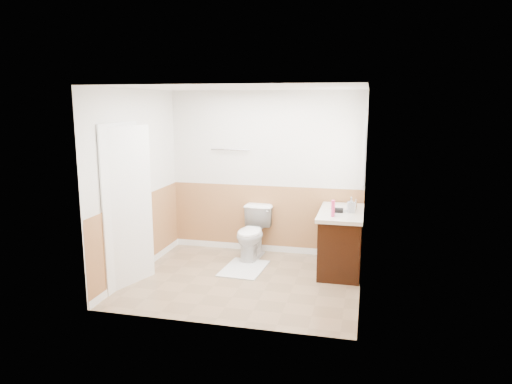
% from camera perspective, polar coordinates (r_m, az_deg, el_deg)
% --- Properties ---
extents(floor, '(3.00, 3.00, 0.00)m').
position_cam_1_polar(floor, '(6.38, -1.42, -10.57)').
color(floor, '#8C7051').
rests_on(floor, ground).
extents(ceiling, '(3.00, 3.00, 0.00)m').
position_cam_1_polar(ceiling, '(5.94, -1.54, 12.48)').
color(ceiling, white).
rests_on(ceiling, floor).
extents(wall_back, '(3.00, 0.00, 3.00)m').
position_cam_1_polar(wall_back, '(7.28, 1.16, 2.32)').
color(wall_back, silver).
rests_on(wall_back, floor).
extents(wall_front, '(3.00, 0.00, 3.00)m').
position_cam_1_polar(wall_front, '(4.82, -5.45, -2.16)').
color(wall_front, silver).
rests_on(wall_front, floor).
extents(wall_left, '(0.00, 3.00, 3.00)m').
position_cam_1_polar(wall_left, '(6.58, -14.21, 1.07)').
color(wall_left, silver).
rests_on(wall_left, floor).
extents(wall_right, '(0.00, 3.00, 3.00)m').
position_cam_1_polar(wall_right, '(5.84, 12.90, -0.09)').
color(wall_right, silver).
rests_on(wall_right, floor).
extents(wainscot_back, '(3.00, 0.00, 3.00)m').
position_cam_1_polar(wainscot_back, '(7.42, 1.11, -3.42)').
color(wainscot_back, '#C1844D').
rests_on(wainscot_back, floor).
extents(wainscot_front, '(3.00, 0.00, 3.00)m').
position_cam_1_polar(wainscot_front, '(5.05, -5.25, -10.45)').
color(wainscot_front, '#C1844D').
rests_on(wainscot_front, floor).
extents(wainscot_left, '(0.00, 2.60, 2.60)m').
position_cam_1_polar(wainscot_left, '(6.74, -13.82, -5.23)').
color(wainscot_left, '#C1844D').
rests_on(wainscot_left, floor).
extents(wainscot_right, '(0.00, 2.60, 2.60)m').
position_cam_1_polar(wainscot_right, '(6.02, 12.48, -7.11)').
color(wainscot_right, '#C1844D').
rests_on(wainscot_right, floor).
extents(toilet, '(0.48, 0.78, 0.77)m').
position_cam_1_polar(toilet, '(7.12, -0.42, -5.00)').
color(toilet, white).
rests_on(toilet, floor).
extents(bath_mat, '(0.60, 0.83, 0.02)m').
position_cam_1_polar(bath_mat, '(6.76, -1.46, -9.21)').
color(bath_mat, silver).
rests_on(bath_mat, floor).
extents(vanity_cabinet, '(0.55, 1.10, 0.80)m').
position_cam_1_polar(vanity_cabinet, '(6.72, 10.21, -6.03)').
color(vanity_cabinet, black).
rests_on(vanity_cabinet, floor).
extents(vanity_knob_left, '(0.03, 0.03, 0.03)m').
position_cam_1_polar(vanity_knob_left, '(6.60, 7.59, -4.90)').
color(vanity_knob_left, silver).
rests_on(vanity_knob_left, vanity_cabinet).
extents(vanity_knob_right, '(0.03, 0.03, 0.03)m').
position_cam_1_polar(vanity_knob_right, '(6.79, 7.77, -4.45)').
color(vanity_knob_right, silver).
rests_on(vanity_knob_right, vanity_cabinet).
extents(countertop, '(0.60, 1.15, 0.05)m').
position_cam_1_polar(countertop, '(6.61, 10.25, -2.49)').
color(countertop, beige).
rests_on(countertop, vanity_cabinet).
extents(sink_basin, '(0.36, 0.36, 0.02)m').
position_cam_1_polar(sink_basin, '(6.74, 10.42, -1.92)').
color(sink_basin, silver).
rests_on(sink_basin, countertop).
extents(faucet, '(0.02, 0.02, 0.14)m').
position_cam_1_polar(faucet, '(6.73, 11.96, -1.49)').
color(faucet, '#B8B8BF').
rests_on(faucet, countertop).
extents(lotion_bottle, '(0.05, 0.05, 0.22)m').
position_cam_1_polar(lotion_bottle, '(6.24, 9.28, -1.97)').
color(lotion_bottle, '#E93C76').
rests_on(lotion_bottle, countertop).
extents(soap_dispenser, '(0.11, 0.11, 0.21)m').
position_cam_1_polar(soap_dispenser, '(6.52, 11.40, -1.53)').
color(soap_dispenser, '#959EA8').
rests_on(soap_dispenser, countertop).
extents(hair_dryer_body, '(0.14, 0.07, 0.07)m').
position_cam_1_polar(hair_dryer_body, '(6.50, 9.86, -2.17)').
color(hair_dryer_body, black).
rests_on(hair_dryer_body, countertop).
extents(hair_dryer_handle, '(0.03, 0.03, 0.07)m').
position_cam_1_polar(hair_dryer_handle, '(6.54, 9.61, -2.35)').
color(hair_dryer_handle, black).
rests_on(hair_dryer_handle, countertop).
extents(mirror_panel, '(0.02, 0.35, 0.90)m').
position_cam_1_polar(mirror_panel, '(6.88, 12.93, 4.07)').
color(mirror_panel, silver).
rests_on(mirror_panel, wall_right).
extents(window_frame, '(0.04, 0.80, 1.00)m').
position_cam_1_polar(window_frame, '(6.35, 12.89, 5.34)').
color(window_frame, white).
rests_on(window_frame, wall_right).
extents(window_glass, '(0.01, 0.70, 0.90)m').
position_cam_1_polar(window_glass, '(6.35, 13.03, 5.33)').
color(window_glass, white).
rests_on(window_glass, wall_right).
extents(door, '(0.29, 0.78, 2.04)m').
position_cam_1_polar(door, '(6.19, -15.20, -1.76)').
color(door, white).
rests_on(door, wall_left).
extents(door_frame, '(0.02, 0.92, 2.10)m').
position_cam_1_polar(door_frame, '(6.22, -15.82, -1.63)').
color(door_frame, white).
rests_on(door_frame, wall_left).
extents(door_knob, '(0.06, 0.06, 0.06)m').
position_cam_1_polar(door_knob, '(6.46, -13.31, -1.78)').
color(door_knob, silver).
rests_on(door_knob, door).
extents(towel_bar, '(0.62, 0.02, 0.02)m').
position_cam_1_polar(towel_bar, '(7.33, -3.14, 5.12)').
color(towel_bar, silver).
rests_on(towel_bar, wall_back).
extents(tp_holder_bar, '(0.14, 0.02, 0.02)m').
position_cam_1_polar(tp_holder_bar, '(7.34, 0.26, -1.98)').
color(tp_holder_bar, silver).
rests_on(tp_holder_bar, wall_back).
extents(tp_roll, '(0.10, 0.11, 0.11)m').
position_cam_1_polar(tp_roll, '(7.34, 0.26, -1.98)').
color(tp_roll, white).
rests_on(tp_roll, tp_holder_bar).
extents(tp_sheet, '(0.10, 0.01, 0.16)m').
position_cam_1_polar(tp_sheet, '(7.36, 0.26, -2.81)').
color(tp_sheet, white).
rests_on(tp_sheet, tp_roll).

